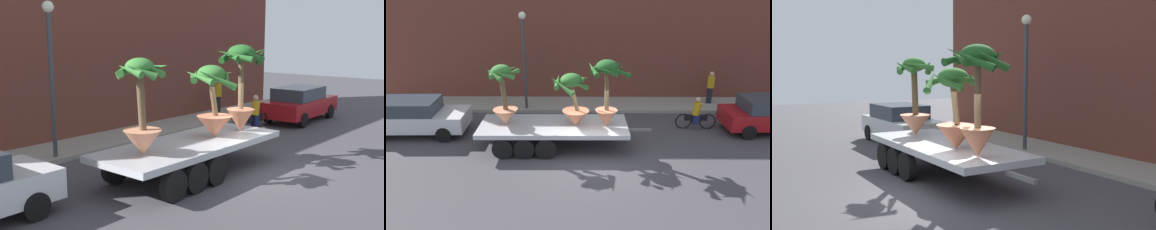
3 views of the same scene
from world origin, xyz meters
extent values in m
plane|color=#423F44|center=(0.00, 0.00, 0.00)|extent=(60.00, 60.00, 0.00)
cube|color=gray|center=(0.00, 6.10, 0.07)|extent=(24.00, 2.20, 0.15)
cube|color=brown|center=(0.00, 7.80, 4.09)|extent=(24.00, 1.20, 8.18)
cube|color=#B7BABF|center=(-1.56, 1.09, 0.89)|extent=(5.96, 2.34, 0.18)
cylinder|color=black|center=(-3.47, 2.14, 0.40)|extent=(0.80, 0.23, 0.80)
cylinder|color=black|center=(-3.45, 0.00, 0.40)|extent=(0.80, 0.23, 0.80)
cylinder|color=black|center=(-2.64, 2.15, 0.40)|extent=(0.80, 0.23, 0.80)
cylinder|color=black|center=(-2.62, 0.01, 0.40)|extent=(0.80, 0.23, 0.80)
cylinder|color=black|center=(-1.81, 2.15, 0.40)|extent=(0.80, 0.23, 0.80)
cylinder|color=black|center=(-1.79, 0.02, 0.40)|extent=(0.80, 0.23, 0.80)
cube|color=slate|center=(1.91, 1.11, 0.74)|extent=(1.00, 0.11, 0.10)
cone|color=#C17251|center=(0.54, 0.86, 1.33)|extent=(0.87, 0.87, 0.71)
cylinder|color=brown|center=(0.54, 0.86, 2.55)|extent=(0.19, 0.17, 1.73)
ellipsoid|color=#235B23|center=(0.53, 0.86, 3.41)|extent=(0.85, 0.85, 0.53)
cone|color=#235B23|center=(1.05, 0.86, 3.33)|extent=(0.20, 1.03, 0.62)
cone|color=#235B23|center=(0.74, 1.25, 3.34)|extent=(0.90, 0.60, 0.51)
cone|color=#235B23|center=(0.40, 1.32, 3.35)|extent=(0.99, 0.46, 0.49)
cone|color=#235B23|center=(0.10, 0.99, 3.37)|extent=(0.46, 0.93, 0.39)
cone|color=#235B23|center=(-0.02, 0.71, 3.37)|extent=(0.49, 1.16, 0.43)
cone|color=#235B23|center=(0.46, 0.40, 3.36)|extent=(0.95, 0.34, 0.44)
cone|color=#235B23|center=(0.93, 0.40, 3.34)|extent=(1.03, 0.94, 0.64)
cone|color=#B26647|center=(-0.66, 0.95, 1.30)|extent=(1.07, 1.07, 0.65)
cylinder|color=brown|center=(-0.74, 0.95, 2.25)|extent=(0.43, 0.16, 1.24)
ellipsoid|color=#387A33|center=(-0.82, 0.95, 2.86)|extent=(0.83, 0.83, 0.52)
cone|color=#387A33|center=(-0.39, 0.97, 2.83)|extent=(0.24, 0.89, 0.34)
cone|color=#387A33|center=(-0.53, 1.34, 2.82)|extent=(0.92, 0.75, 0.40)
cone|color=#387A33|center=(-1.09, 1.32, 2.82)|extent=(0.88, 0.72, 0.39)
cone|color=#387A33|center=(-1.35, 0.97, 2.82)|extent=(0.25, 1.08, 0.44)
cone|color=#387A33|center=(-1.18, 0.48, 2.78)|extent=(1.05, 0.86, 0.67)
cone|color=#387A33|center=(-0.53, 0.61, 2.78)|extent=(0.82, 0.73, 0.55)
cone|color=tan|center=(-3.46, 1.05, 1.31)|extent=(0.98, 0.98, 0.65)
cylinder|color=brown|center=(-3.49, 1.05, 2.42)|extent=(0.28, 0.19, 1.59)
ellipsoid|color=#387A33|center=(-3.51, 1.05, 3.21)|extent=(0.72, 0.72, 0.45)
cone|color=#387A33|center=(-3.03, 0.95, 3.18)|extent=(0.39, 1.02, 0.36)
cone|color=#387A33|center=(-3.34, 1.47, 3.14)|extent=(0.93, 0.55, 0.51)
cone|color=#387A33|center=(-3.70, 1.37, 3.16)|extent=(0.77, 0.56, 0.38)
cone|color=#387A33|center=(-3.88, 1.00, 3.16)|extent=(0.30, 0.78, 0.39)
cone|color=#387A33|center=(-3.74, 0.75, 3.13)|extent=(0.74, 0.62, 0.47)
cone|color=#387A33|center=(-3.36, 0.65, 3.14)|extent=(0.88, 0.50, 0.46)
torus|color=black|center=(5.32, 3.03, 0.34)|extent=(0.74, 0.07, 0.74)
torus|color=black|center=(4.22, 3.06, 0.34)|extent=(0.74, 0.07, 0.74)
cube|color=black|center=(4.77, 3.05, 0.52)|extent=(1.04, 0.08, 0.28)
cylinder|color=gold|center=(4.77, 3.05, 0.97)|extent=(0.45, 0.35, 0.65)
sphere|color=tan|center=(4.77, 3.05, 1.39)|extent=(0.24, 0.24, 0.24)
cube|color=navy|center=(4.77, 3.05, 0.44)|extent=(0.28, 0.25, 0.44)
cylinder|color=black|center=(6.65, 3.55, 0.32)|extent=(0.65, 0.23, 0.64)
cylinder|color=black|center=(6.72, 1.87, 0.32)|extent=(0.65, 0.23, 0.64)
cube|color=silver|center=(-7.71, 2.34, 0.67)|extent=(4.51, 1.97, 0.70)
cube|color=#2D3842|center=(-7.93, 2.34, 1.30)|extent=(2.50, 1.74, 0.56)
cylinder|color=black|center=(-6.28, 3.26, 0.32)|extent=(0.64, 0.21, 0.64)
cylinder|color=black|center=(-6.24, 1.49, 0.32)|extent=(0.64, 0.21, 0.64)
cylinder|color=black|center=(-9.18, 3.20, 0.32)|extent=(0.64, 0.21, 0.64)
cylinder|color=black|center=(6.37, 6.23, 0.57)|extent=(0.28, 0.28, 0.85)
cylinder|color=gold|center=(6.37, 6.23, 1.31)|extent=(0.36, 0.36, 0.62)
sphere|color=tan|center=(6.37, 6.23, 1.74)|extent=(0.24, 0.24, 0.24)
cylinder|color=#383D42|center=(-3.26, 5.30, 2.40)|extent=(0.14, 0.14, 4.50)
sphere|color=#EAEACC|center=(-3.26, 5.30, 4.80)|extent=(0.36, 0.36, 0.36)
camera|label=1|loc=(-11.31, -7.35, 4.04)|focal=43.67mm
camera|label=2|loc=(-0.42, -13.07, 6.80)|focal=35.53mm
camera|label=3|loc=(9.61, -4.88, 3.15)|focal=42.33mm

